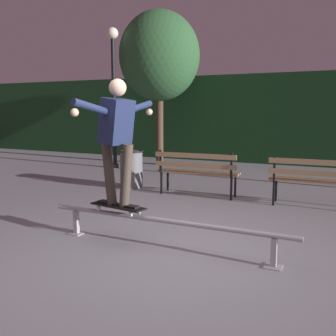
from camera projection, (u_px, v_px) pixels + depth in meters
name	position (u px, v px, depth m)	size (l,w,h in m)	color
ground_plane	(161.00, 250.00, 4.55)	(90.00, 90.00, 0.00)	gray
hedge_backdrop	(282.00, 119.00, 11.99)	(24.00, 1.20, 2.75)	#193D1E
grind_rail	(163.00, 224.00, 4.56)	(3.17, 0.18, 0.38)	#9E9EA3
skateboard	(118.00, 206.00, 4.80)	(0.80, 0.32, 0.09)	black
skateboarder	(117.00, 132.00, 4.66)	(0.63, 1.39, 1.56)	black
park_bench_leftmost	(197.00, 169.00, 7.33)	(1.61, 0.47, 0.88)	black
park_bench_left_center	(318.00, 177.00, 6.41)	(1.61, 0.47, 0.88)	black
tree_far_left	(159.00, 56.00, 11.26)	(2.38, 2.38, 4.53)	#4C3828
lamp_post_left	(114.00, 80.00, 10.71)	(0.32, 0.32, 3.90)	black
trash_can	(131.00, 168.00, 8.20)	(0.52, 0.52, 0.80)	slate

